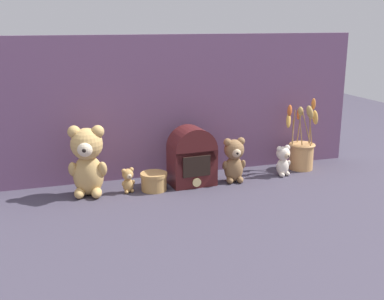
{
  "coord_description": "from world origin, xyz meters",
  "views": [
    {
      "loc": [
        -0.55,
        -1.66,
        0.62
      ],
      "look_at": [
        0.0,
        0.02,
        0.14
      ],
      "focal_mm": 45.0,
      "sensor_mm": 36.0,
      "label": 1
    }
  ],
  "objects_px": {
    "teddy_bear_tiny": "(128,180)",
    "flower_vase": "(302,150)",
    "teddy_bear_large": "(87,160)",
    "teddy_bear_small": "(283,160)",
    "decorative_tin_tall": "(154,182)",
    "teddy_bear_medium": "(234,159)",
    "vintage_radio": "(191,157)"
  },
  "relations": [
    {
      "from": "teddy_bear_tiny",
      "to": "decorative_tin_tall",
      "type": "bearing_deg",
      "value": -5.25
    },
    {
      "from": "teddy_bear_small",
      "to": "flower_vase",
      "type": "bearing_deg",
      "value": 25.4
    },
    {
      "from": "teddy_bear_medium",
      "to": "flower_vase",
      "type": "relative_size",
      "value": 0.58
    },
    {
      "from": "teddy_bear_large",
      "to": "teddy_bear_tiny",
      "type": "bearing_deg",
      "value": -6.32
    },
    {
      "from": "teddy_bear_large",
      "to": "decorative_tin_tall",
      "type": "distance_m",
      "value": 0.26
    },
    {
      "from": "teddy_bear_tiny",
      "to": "flower_vase",
      "type": "relative_size",
      "value": 0.31
    },
    {
      "from": "teddy_bear_large",
      "to": "teddy_bear_small",
      "type": "relative_size",
      "value": 2.04
    },
    {
      "from": "teddy_bear_medium",
      "to": "flower_vase",
      "type": "height_order",
      "value": "flower_vase"
    },
    {
      "from": "flower_vase",
      "to": "teddy_bear_large",
      "type": "bearing_deg",
      "value": -177.3
    },
    {
      "from": "teddy_bear_small",
      "to": "decorative_tin_tall",
      "type": "xyz_separation_m",
      "value": [
        -0.54,
        -0.01,
        -0.03
      ]
    },
    {
      "from": "teddy_bear_medium",
      "to": "teddy_bear_large",
      "type": "bearing_deg",
      "value": 177.87
    },
    {
      "from": "teddy_bear_tiny",
      "to": "teddy_bear_large",
      "type": "bearing_deg",
      "value": 173.68
    },
    {
      "from": "vintage_radio",
      "to": "teddy_bear_tiny",
      "type": "bearing_deg",
      "value": -176.19
    },
    {
      "from": "vintage_radio",
      "to": "decorative_tin_tall",
      "type": "xyz_separation_m",
      "value": [
        -0.15,
        -0.03,
        -0.08
      ]
    },
    {
      "from": "teddy_bear_large",
      "to": "vintage_radio",
      "type": "relative_size",
      "value": 1.14
    },
    {
      "from": "teddy_bear_medium",
      "to": "teddy_bear_small",
      "type": "height_order",
      "value": "teddy_bear_medium"
    },
    {
      "from": "teddy_bear_large",
      "to": "teddy_bear_tiny",
      "type": "height_order",
      "value": "teddy_bear_large"
    },
    {
      "from": "teddy_bear_large",
      "to": "flower_vase",
      "type": "height_order",
      "value": "flower_vase"
    },
    {
      "from": "flower_vase",
      "to": "decorative_tin_tall",
      "type": "bearing_deg",
      "value": -174.22
    },
    {
      "from": "teddy_bear_large",
      "to": "teddy_bear_medium",
      "type": "xyz_separation_m",
      "value": [
        0.56,
        -0.02,
        -0.04
      ]
    },
    {
      "from": "flower_vase",
      "to": "decorative_tin_tall",
      "type": "relative_size",
      "value": 3.05
    },
    {
      "from": "teddy_bear_tiny",
      "to": "flower_vase",
      "type": "height_order",
      "value": "flower_vase"
    },
    {
      "from": "decorative_tin_tall",
      "to": "vintage_radio",
      "type": "bearing_deg",
      "value": 9.45
    },
    {
      "from": "teddy_bear_large",
      "to": "teddy_bear_tiny",
      "type": "relative_size",
      "value": 2.74
    },
    {
      "from": "vintage_radio",
      "to": "decorative_tin_tall",
      "type": "bearing_deg",
      "value": -170.55
    },
    {
      "from": "teddy_bear_large",
      "to": "vintage_radio",
      "type": "height_order",
      "value": "teddy_bear_large"
    },
    {
      "from": "decorative_tin_tall",
      "to": "teddy_bear_large",
      "type": "bearing_deg",
      "value": 174.11
    },
    {
      "from": "flower_vase",
      "to": "vintage_radio",
      "type": "relative_size",
      "value": 1.35
    },
    {
      "from": "teddy_bear_medium",
      "to": "flower_vase",
      "type": "distance_m",
      "value": 0.34
    },
    {
      "from": "vintage_radio",
      "to": "decorative_tin_tall",
      "type": "height_order",
      "value": "vintage_radio"
    },
    {
      "from": "teddy_bear_tiny",
      "to": "teddy_bear_small",
      "type": "bearing_deg",
      "value": 0.21
    },
    {
      "from": "teddy_bear_small",
      "to": "decorative_tin_tall",
      "type": "bearing_deg",
      "value": -178.82
    }
  ]
}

